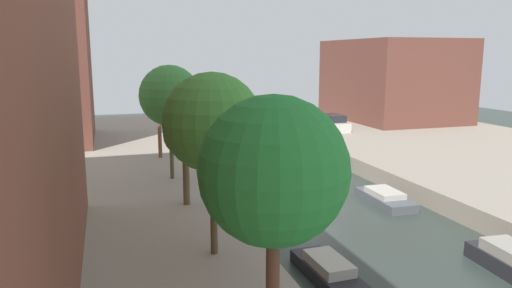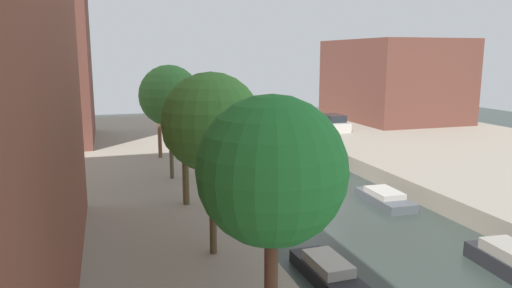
{
  "view_description": "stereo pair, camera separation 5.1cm",
  "coord_description": "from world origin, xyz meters",
  "views": [
    {
      "loc": [
        -10.02,
        -22.06,
        7.53
      ],
      "look_at": [
        -0.14,
        9.55,
        1.39
      ],
      "focal_mm": 33.87,
      "sensor_mm": 36.0,
      "label": 1
    },
    {
      "loc": [
        -9.98,
        -22.08,
        7.53
      ],
      "look_at": [
        -0.14,
        9.55,
        1.39
      ],
      "focal_mm": 33.87,
      "sensor_mm": 36.0,
      "label": 2
    }
  ],
  "objects": [
    {
      "name": "moored_boat_right_2",
      "position": [
        3.4,
        -1.31,
        0.3
      ],
      "size": [
        1.61,
        3.81,
        0.71
      ],
      "color": "#4C5156",
      "rests_on": "ground_plane"
    },
    {
      "name": "moored_boat_right_5",
      "position": [
        3.55,
        21.92,
        0.35
      ],
      "size": [
        1.41,
        3.61,
        0.7
      ],
      "color": "#33476B",
      "rests_on": "ground_plane"
    },
    {
      "name": "parked_car",
      "position": [
        8.89,
        16.14,
        1.58
      ],
      "size": [
        1.78,
        4.28,
        1.39
      ],
      "color": "beige",
      "rests_on": "quay_right"
    },
    {
      "name": "street_tree_0",
      "position": [
        -6.82,
        -13.0,
        5.17
      ],
      "size": [
        3.15,
        3.15,
        5.77
      ],
      "color": "brown",
      "rests_on": "quay_left"
    },
    {
      "name": "moored_boat_right_4",
      "position": [
        3.34,
        13.6,
        0.33
      ],
      "size": [
        1.44,
        3.08,
        0.77
      ],
      "color": "beige",
      "rests_on": "ground_plane"
    },
    {
      "name": "moored_boat_left_4",
      "position": [
        -3.38,
        6.02,
        0.36
      ],
      "size": [
        1.79,
        3.4,
        0.85
      ],
      "color": "maroon",
      "rests_on": "ground_plane"
    },
    {
      "name": "street_tree_1",
      "position": [
        -6.82,
        -7.13,
        5.4
      ],
      "size": [
        3.2,
        3.2,
        6.02
      ],
      "color": "brown",
      "rests_on": "quay_left"
    },
    {
      "name": "street_tree_3",
      "position": [
        -6.82,
        3.24,
        5.43
      ],
      "size": [
        3.18,
        3.18,
        6.03
      ],
      "color": "#4F4B32",
      "rests_on": "quay_left"
    },
    {
      "name": "street_tree_4",
      "position": [
        -6.82,
        8.9,
        4.87
      ],
      "size": [
        2.06,
        2.06,
        4.95
      ],
      "color": "brown",
      "rests_on": "quay_left"
    },
    {
      "name": "ground_plane",
      "position": [
        0.0,
        0.0,
        0.0
      ],
      "size": [
        84.0,
        84.0,
        0.0
      ],
      "primitive_type": "plane",
      "color": "#2D3833"
    },
    {
      "name": "moored_boat_right_3",
      "position": [
        3.19,
        5.89,
        0.44
      ],
      "size": [
        1.42,
        3.93,
        1.04
      ],
      "color": "beige",
      "rests_on": "ground_plane"
    },
    {
      "name": "moored_boat_left_2",
      "position": [
        -3.15,
        -8.23,
        0.34
      ],
      "size": [
        1.34,
        3.64,
        0.81
      ],
      "color": "#232328",
      "rests_on": "ground_plane"
    },
    {
      "name": "street_tree_2",
      "position": [
        -6.82,
        -1.5,
        4.08
      ],
      "size": [
        1.9,
        1.9,
        4.08
      ],
      "color": "brown",
      "rests_on": "quay_left"
    },
    {
      "name": "moored_boat_left_3",
      "position": [
        -2.96,
        -0.93,
        0.39
      ],
      "size": [
        1.73,
        3.66,
        0.94
      ],
      "color": "#33476B",
      "rests_on": "ground_plane"
    },
    {
      "name": "low_block_right",
      "position": [
        18.0,
        21.06,
        5.0
      ],
      "size": [
        10.0,
        13.52,
        8.0
      ],
      "primitive_type": "cube",
      "color": "brown",
      "rests_on": "quay_right"
    }
  ]
}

